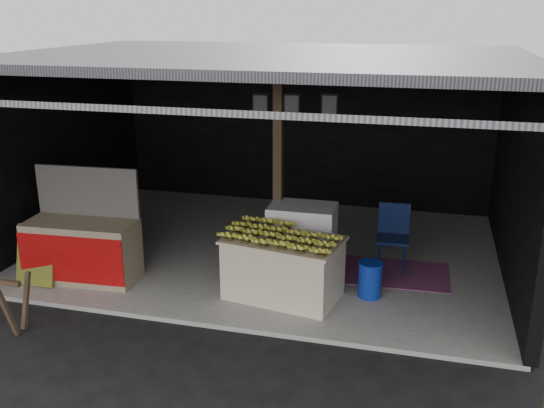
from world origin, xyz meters
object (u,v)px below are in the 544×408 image
(banana_table, at_px, (283,268))
(plastic_chair, at_px, (393,231))
(neighbor_stall, at_px, (83,247))
(white_crate, at_px, (302,240))
(water_barrel, at_px, (370,280))

(banana_table, distance_m, plastic_chair, 1.84)
(neighbor_stall, bearing_deg, banana_table, -0.20)
(plastic_chair, bearing_deg, white_crate, -157.88)
(white_crate, xyz_separation_m, water_barrel, (1.00, -0.48, -0.28))
(white_crate, distance_m, neighbor_stall, 3.00)
(banana_table, xyz_separation_m, plastic_chair, (1.29, 1.31, 0.15))
(neighbor_stall, distance_m, water_barrel, 3.88)
(banana_table, bearing_deg, water_barrel, 24.22)
(water_barrel, bearing_deg, banana_table, -165.50)
(neighbor_stall, bearing_deg, white_crate, 14.34)
(white_crate, distance_m, water_barrel, 1.14)
(white_crate, distance_m, plastic_chair, 1.33)
(water_barrel, bearing_deg, neighbor_stall, -173.56)
(water_barrel, bearing_deg, plastic_chair, 78.72)
(neighbor_stall, xyz_separation_m, plastic_chair, (4.06, 1.47, 0.09))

